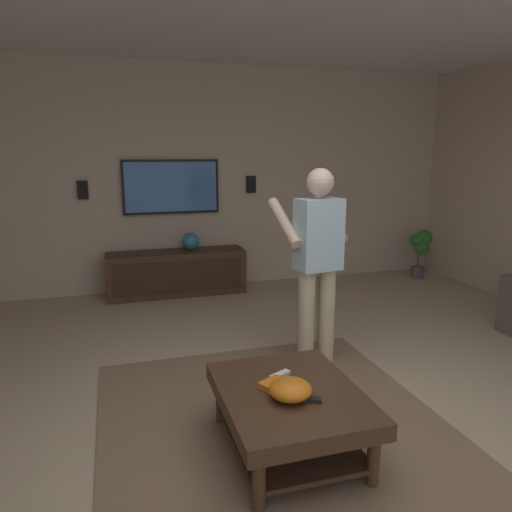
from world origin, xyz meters
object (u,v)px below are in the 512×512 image
at_px(vase_round, 191,241).
at_px(wall_speaker_left, 251,184).
at_px(person_standing, 317,256).
at_px(wall_speaker_right, 83,190).
at_px(remote_white, 280,375).
at_px(book, 280,387).
at_px(tv, 171,187).
at_px(potted_plant_short, 421,247).
at_px(bowl, 290,389).
at_px(remote_black, 308,399).
at_px(coffee_table, 290,406).
at_px(media_console, 177,273).

distance_m(vase_round, wall_speaker_left, 1.12).
xyz_separation_m(person_standing, wall_speaker_right, (2.61, 1.90, 0.38)).
bearing_deg(remote_white, book, 44.54).
height_order(book, wall_speaker_right, wall_speaker_right).
height_order(remote_white, book, book).
xyz_separation_m(wall_speaker_left, wall_speaker_right, (0.00, 2.10, -0.03)).
height_order(tv, potted_plant_short, tv).
height_order(tv, bowl, tv).
height_order(potted_plant_short, remote_black, potted_plant_short).
bearing_deg(vase_round, wall_speaker_right, 80.03).
bearing_deg(vase_round, book, 179.21).
height_order(potted_plant_short, remote_white, potted_plant_short).
bearing_deg(wall_speaker_left, wall_speaker_right, 90.00).
distance_m(person_standing, remote_white, 1.26).
xyz_separation_m(coffee_table, potted_plant_short, (3.29, -3.22, 0.15)).
xyz_separation_m(coffee_table, wall_speaker_right, (3.73, 1.25, 1.02)).
xyz_separation_m(coffee_table, remote_white, (0.18, -0.00, 0.12)).
bearing_deg(media_console, tv, -180.00).
bearing_deg(wall_speaker_right, wall_speaker_left, -90.00).
height_order(potted_plant_short, book, potted_plant_short).
bearing_deg(vase_round, bowl, 179.59).
height_order(coffee_table, tv, tv).
relative_size(bowl, wall_speaker_left, 1.11).
relative_size(tv, bowl, 4.90).
relative_size(tv, wall_speaker_left, 5.45).
relative_size(media_console, remote_white, 11.33).
bearing_deg(coffee_table, vase_round, 0.10).
bearing_deg(coffee_table, bowl, 160.53).
bearing_deg(person_standing, bowl, 142.21).
xyz_separation_m(bowl, remote_black, (-0.06, -0.08, -0.04)).
height_order(potted_plant_short, wall_speaker_right, wall_speaker_right).
bearing_deg(person_standing, potted_plant_short, -58.09).
height_order(media_console, tv, tv).
xyz_separation_m(media_console, bowl, (-3.56, -0.17, 0.18)).
bearing_deg(book, person_standing, -60.16).
bearing_deg(remote_white, bowl, 56.37).
distance_m(tv, remote_black, 3.98).
distance_m(media_console, wall_speaker_right, 1.50).
height_order(person_standing, bowl, person_standing).
xyz_separation_m(remote_black, wall_speaker_right, (3.88, 1.30, 0.90)).
bearing_deg(bowl, vase_round, -0.41).
distance_m(book, vase_round, 3.50).
relative_size(media_console, person_standing, 1.04).
xyz_separation_m(coffee_table, book, (0.02, 0.05, 0.12)).
relative_size(person_standing, potted_plant_short, 2.37).
distance_m(book, wall_speaker_right, 4.00).
relative_size(coffee_table, tv, 0.83).
bearing_deg(remote_white, wall_speaker_right, -97.33).
bearing_deg(wall_speaker_right, potted_plant_short, -95.65).
bearing_deg(tv, book, 2.24).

